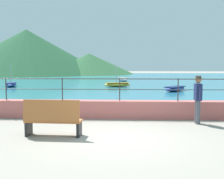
{
  "coord_description": "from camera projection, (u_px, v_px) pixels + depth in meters",
  "views": [
    {
      "loc": [
        0.26,
        -8.69,
        2.27
      ],
      "look_at": [
        -0.33,
        3.7,
        1.1
      ],
      "focal_mm": 48.27,
      "sensor_mm": 36.0,
      "label": 1
    }
  ],
  "objects": [
    {
      "name": "ground_plane",
      "position": [
        117.0,
        138.0,
        8.87
      ],
      "size": [
        120.0,
        120.0,
        0.0
      ],
      "primitive_type": "plane",
      "color": "gray"
    },
    {
      "name": "promenade_wall",
      "position": [
        120.0,
        109.0,
        12.02
      ],
      "size": [
        20.0,
        0.56,
        0.7
      ],
      "primitive_type": "cube",
      "color": "#BC605B",
      "rests_on": "ground"
    },
    {
      "name": "railing",
      "position": [
        120.0,
        85.0,
        11.92
      ],
      "size": [
        18.44,
        0.04,
        0.9
      ],
      "color": "#383330",
      "rests_on": "promenade_wall"
    },
    {
      "name": "lake_water",
      "position": [
        124.0,
        81.0,
        34.56
      ],
      "size": [
        64.0,
        44.32,
        0.06
      ],
      "primitive_type": "cube",
      "color": "teal",
      "rests_on": "ground"
    },
    {
      "name": "hill_main",
      "position": [
        27.0,
        52.0,
        54.01
      ],
      "size": [
        28.5,
        28.5,
        7.94
      ],
      "primitive_type": "cone",
      "color": "#1E4C2D",
      "rests_on": "ground"
    },
    {
      "name": "hill_secondary",
      "position": [
        89.0,
        64.0,
        52.79
      ],
      "size": [
        15.94,
        15.94,
        3.63
      ],
      "primitive_type": "cone",
      "color": "#285633",
      "rests_on": "ground"
    },
    {
      "name": "bench_main",
      "position": [
        53.0,
        118.0,
        9.04
      ],
      "size": [
        1.73,
        0.64,
        1.13
      ],
      "color": "#B76633",
      "rests_on": "ground"
    },
    {
      "name": "person_walking",
      "position": [
        198.0,
        97.0,
        10.88
      ],
      "size": [
        0.38,
        0.57,
        1.75
      ],
      "color": "#4C4C56",
      "rests_on": "ground"
    },
    {
      "name": "boat_0",
      "position": [
        175.0,
        89.0,
        22.25
      ],
      "size": [
        2.16,
        2.34,
        0.36
      ],
      "color": "#2D4C9E",
      "rests_on": "lake_water"
    },
    {
      "name": "boat_4",
      "position": [
        117.0,
        84.0,
        26.19
      ],
      "size": [
        2.43,
        1.32,
        1.8
      ],
      "color": "gold",
      "rests_on": "lake_water"
    },
    {
      "name": "boat_5",
      "position": [
        11.0,
        84.0,
        26.25
      ],
      "size": [
        1.5,
        2.46,
        2.02
      ],
      "color": "#2D4C9E",
      "rests_on": "lake_water"
    },
    {
      "name": "boat_6",
      "position": [
        123.0,
        79.0,
        33.76
      ],
      "size": [
        1.5,
        2.46,
        0.36
      ],
      "color": "white",
      "rests_on": "lake_water"
    }
  ]
}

